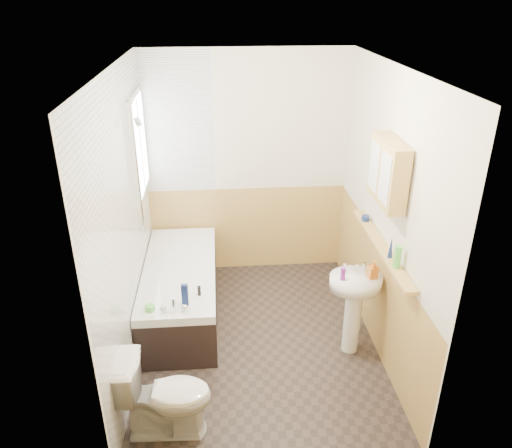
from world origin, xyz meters
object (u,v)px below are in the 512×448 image
at_px(bathtub, 181,289).
at_px(pine_shelf, 381,246).
at_px(medicine_cabinet, 388,172).
at_px(sink, 354,298).
at_px(toilet, 165,396).

distance_m(bathtub, pine_shelf, 2.03).
height_order(bathtub, pine_shelf, pine_shelf).
xyz_separation_m(bathtub, medicine_cabinet, (1.74, -0.68, 1.44)).
xyz_separation_m(bathtub, pine_shelf, (1.77, -0.65, 0.76)).
distance_m(bathtub, medicine_cabinet, 2.36).
distance_m(bathtub, sink, 1.74).
bearing_deg(sink, medicine_cabinet, 4.14).
distance_m(pine_shelf, medicine_cabinet, 0.68).
height_order(bathtub, sink, sink).
height_order(bathtub, medicine_cabinet, medicine_cabinet).
xyz_separation_m(toilet, sink, (1.60, 0.80, 0.23)).
distance_m(toilet, pine_shelf, 2.11).
xyz_separation_m(pine_shelf, medicine_cabinet, (-0.03, -0.03, 0.67)).
relative_size(sink, pine_shelf, 0.61).
distance_m(toilet, sink, 1.80).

